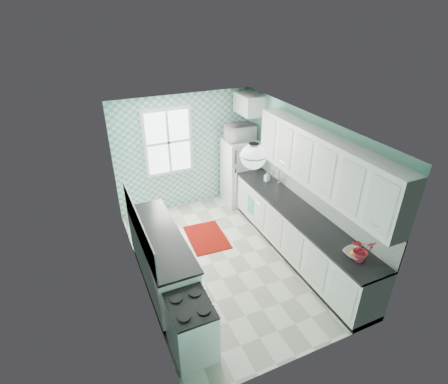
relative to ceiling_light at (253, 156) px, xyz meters
name	(u,v)px	position (x,y,z in m)	size (l,w,h in m)	color
floor	(227,259)	(0.00, 0.80, -2.33)	(3.00, 4.40, 0.02)	silver
ceiling	(228,125)	(0.00, 0.80, 0.19)	(3.00, 4.40, 0.02)	white
wall_back	(184,152)	(0.00, 3.01, -1.07)	(3.00, 0.02, 2.50)	#6AAE9C
wall_front	(309,288)	(0.00, -1.41, -1.07)	(3.00, 0.02, 2.50)	#6AAE9C
wall_left	(135,220)	(-1.51, 0.80, -1.07)	(0.02, 4.40, 2.50)	#6AAE9C
wall_right	(304,182)	(1.51, 0.80, -1.07)	(0.02, 4.40, 2.50)	#6AAE9C
accent_wall	(185,153)	(0.00, 2.99, -1.07)	(3.00, 0.01, 2.50)	#5BB4A9
window	(168,142)	(-0.35, 2.96, -0.77)	(1.04, 0.05, 1.44)	white
backsplash_right	(316,195)	(1.49, 0.40, -1.13)	(0.02, 3.60, 0.51)	white
backsplash_left	(138,226)	(-1.49, 0.73, -1.13)	(0.02, 2.15, 0.51)	white
upper_cabinets_right	(322,163)	(1.33, 0.20, -0.42)	(0.33, 3.20, 0.90)	white
upper_cabinet_fridge	(248,104)	(1.30, 2.63, -0.07)	(0.40, 0.74, 0.40)	white
ceiling_light	(253,156)	(0.00, 0.00, 0.00)	(0.34, 0.34, 0.35)	silver
base_cabinets_right	(298,235)	(1.20, 0.40, -1.87)	(0.60, 3.60, 0.90)	white
countertop_right	(300,212)	(1.19, 0.40, -1.40)	(0.63, 3.60, 0.04)	black
base_cabinets_left	(162,260)	(-1.20, 0.73, -1.87)	(0.60, 2.15, 0.90)	white
countertop_left	(160,236)	(-1.19, 0.73, -1.40)	(0.63, 2.15, 0.04)	black
fridge	(239,172)	(1.11, 2.59, -1.57)	(0.66, 0.66, 1.51)	white
stove	(191,327)	(-1.20, -0.70, -1.90)	(0.54, 0.67, 0.81)	white
sink	(271,187)	(1.20, 1.41, -1.39)	(0.51, 0.43, 0.53)	silver
rug	(207,237)	(-0.10, 1.56, -2.32)	(0.71, 1.01, 0.02)	maroon
dish_towel	(251,205)	(0.89, 1.60, -1.84)	(0.02, 0.23, 0.34)	#59BDA4
fruit_bowl	(355,253)	(1.20, -0.90, -1.35)	(0.30, 0.30, 0.07)	white
potted_plant	(361,250)	(1.20, -0.99, -1.21)	(0.31, 0.27, 0.34)	#B6141A
soap_bottle	(267,176)	(1.25, 1.63, -1.28)	(0.09, 0.09, 0.20)	#98B4BC
microwave	(240,132)	(1.11, 2.59, -0.65)	(0.60, 0.41, 0.33)	white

